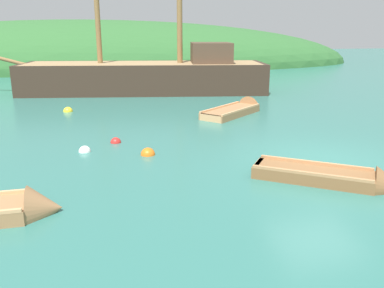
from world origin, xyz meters
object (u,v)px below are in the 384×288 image
(rowboat_outer_right, at_px, (336,180))
(sailing_ship, at_px, (147,81))
(rowboat_near_dock, at_px, (239,111))
(buoy_white, at_px, (85,152))
(buoy_orange, at_px, (148,155))
(buoy_yellow, at_px, (68,112))
(buoy_red, at_px, (116,143))

(rowboat_outer_right, bearing_deg, sailing_ship, 135.25)
(rowboat_near_dock, xyz_separation_m, buoy_white, (-6.26, -4.56, -0.08))
(rowboat_outer_right, xyz_separation_m, buoy_orange, (-4.05, 3.15, -0.08))
(sailing_ship, xyz_separation_m, rowboat_near_dock, (3.21, -6.77, -0.53))
(rowboat_outer_right, bearing_deg, buoy_yellow, 158.54)
(rowboat_outer_right, distance_m, buoy_white, 6.99)
(sailing_ship, height_order, buoy_orange, sailing_ship)
(buoy_white, height_order, buoy_red, buoy_white)
(sailing_ship, height_order, rowboat_outer_right, sailing_ship)
(sailing_ship, xyz_separation_m, buoy_white, (-3.06, -11.33, -0.61))
(rowboat_outer_right, relative_size, buoy_yellow, 8.08)
(rowboat_near_dock, distance_m, buoy_orange, 6.91)
(buoy_yellow, xyz_separation_m, buoy_orange, (2.74, -7.06, 0.00))
(buoy_yellow, distance_m, buoy_red, 5.86)
(rowboat_outer_right, distance_m, buoy_red, 6.77)
(rowboat_near_dock, relative_size, buoy_red, 10.59)
(buoy_white, xyz_separation_m, buoy_orange, (1.78, -0.69, 0.00))
(rowboat_near_dock, relative_size, buoy_white, 10.02)
(rowboat_outer_right, height_order, buoy_yellow, rowboat_outer_right)
(rowboat_outer_right, distance_m, buoy_orange, 5.13)
(rowboat_outer_right, xyz_separation_m, buoy_red, (-4.91, 4.66, -0.08))
(buoy_yellow, height_order, buoy_red, buoy_yellow)
(sailing_ship, relative_size, buoy_white, 45.76)
(buoy_yellow, relative_size, buoy_red, 1.22)
(sailing_ship, xyz_separation_m, buoy_yellow, (-4.02, -4.97, -0.61))
(sailing_ship, distance_m, rowboat_near_dock, 7.51)
(buoy_orange, bearing_deg, buoy_yellow, 111.26)
(buoy_white, bearing_deg, rowboat_near_dock, 36.06)
(buoy_white, bearing_deg, buoy_yellow, 98.61)
(buoy_orange, bearing_deg, buoy_red, 119.70)
(buoy_white, bearing_deg, rowboat_outer_right, -33.38)
(rowboat_near_dock, height_order, buoy_white, rowboat_near_dock)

